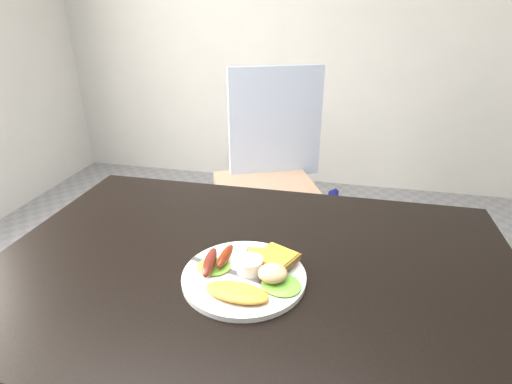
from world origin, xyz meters
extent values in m
cube|color=black|center=(0.00, 0.00, 0.73)|extent=(1.20, 0.80, 0.04)
cube|color=tan|center=(-0.16, 1.01, 0.45)|extent=(0.63, 0.63, 0.06)
imported|color=navy|center=(0.06, 0.85, 0.69)|extent=(0.57, 0.47, 1.38)
cylinder|color=white|center=(-0.01, -0.06, 0.76)|extent=(0.27, 0.27, 0.01)
ellipsoid|color=#5DA437|center=(-0.08, -0.06, 0.77)|extent=(0.08, 0.07, 0.01)
ellipsoid|color=#37911D|center=(0.08, -0.09, 0.77)|extent=(0.11, 0.10, 0.01)
ellipsoid|color=orange|center=(0.00, -0.14, 0.77)|extent=(0.14, 0.07, 0.02)
ellipsoid|color=#5C1C10|center=(-0.08, -0.06, 0.78)|extent=(0.04, 0.11, 0.03)
ellipsoid|color=maroon|center=(-0.06, -0.04, 0.78)|extent=(0.03, 0.09, 0.02)
cylinder|color=white|center=(0.00, -0.05, 0.78)|extent=(0.07, 0.07, 0.03)
cube|color=brown|center=(0.02, -0.01, 0.77)|extent=(0.08, 0.08, 0.01)
cube|color=brown|center=(0.06, -0.02, 0.78)|extent=(0.11, 0.11, 0.01)
ellipsoid|color=beige|center=(0.06, -0.08, 0.79)|extent=(0.07, 0.07, 0.03)
cube|color=#ADAFB7|center=(-0.05, -0.06, 0.76)|extent=(0.18, 0.07, 0.00)
camera|label=1|loc=(0.17, -0.74, 1.28)|focal=28.00mm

